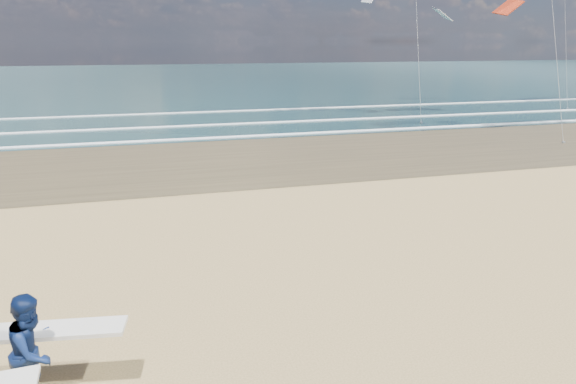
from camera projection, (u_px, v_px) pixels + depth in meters
name	position (u px, v px, depth m)	size (l,w,h in m)	color
wet_sand_strip	(501.00, 141.00, 28.32)	(220.00, 12.00, 0.01)	#463B25
ocean	(271.00, 77.00, 78.27)	(220.00, 100.00, 0.02)	#183436
foam_breakers	(412.00, 115.00, 37.65)	(220.00, 11.70, 0.05)	white
surfer_far	(35.00, 349.00, 7.56)	(2.25, 1.31, 1.81)	#0C1C47
kite_0	(554.00, 25.00, 28.46)	(6.50, 4.82, 10.64)	slate
kite_1	(417.00, 23.00, 35.16)	(6.86, 4.85, 10.98)	slate
kite_5	(565.00, 19.00, 41.70)	(4.66, 4.61, 13.53)	slate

